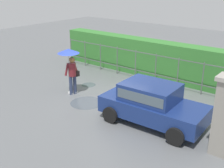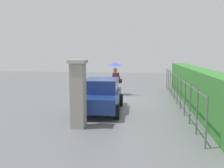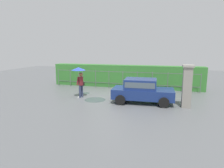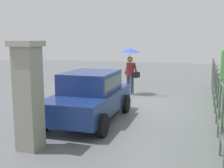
% 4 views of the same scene
% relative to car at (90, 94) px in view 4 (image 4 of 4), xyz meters
% --- Properties ---
extents(ground_plane, '(40.00, 40.00, 0.00)m').
position_rel_car_xyz_m(ground_plane, '(-2.32, 0.62, -0.80)').
color(ground_plane, slate).
extents(car, '(3.79, 1.97, 1.48)m').
position_rel_car_xyz_m(car, '(0.00, 0.00, 0.00)').
color(car, navy).
rests_on(car, ground).
extents(pedestrian, '(0.94, 0.94, 2.07)m').
position_rel_car_xyz_m(pedestrian, '(-4.20, 0.14, 0.70)').
color(pedestrian, '#2D3856').
rests_on(pedestrian, ground).
extents(gate_pillar, '(0.60, 0.60, 2.42)m').
position_rel_car_xyz_m(gate_pillar, '(2.55, -0.36, 0.44)').
color(gate_pillar, gray).
rests_on(gate_pillar, ground).
extents(fence_section, '(11.90, 0.05, 1.50)m').
position_rel_car_xyz_m(fence_section, '(-1.98, 3.67, 0.02)').
color(fence_section, '#59605B').
rests_on(fence_section, ground).
extents(puddle_near, '(1.37, 1.37, 0.00)m').
position_rel_car_xyz_m(puddle_near, '(-3.01, -0.18, -0.80)').
color(puddle_near, '#4C545B').
rests_on(puddle_near, ground).
extents(puddle_far, '(0.70, 0.70, 0.00)m').
position_rel_car_xyz_m(puddle_far, '(-4.39, 1.42, -0.80)').
color(puddle_far, '#4C545B').
rests_on(puddle_far, ground).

